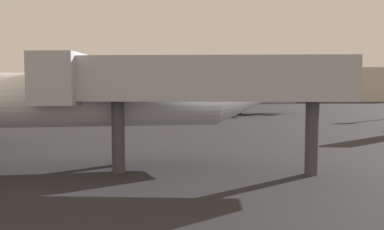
{
  "coord_description": "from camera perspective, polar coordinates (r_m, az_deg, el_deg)",
  "views": [
    {
      "loc": [
        -5.03,
        -6.25,
        4.64
      ],
      "look_at": [
        -5.59,
        31.34,
        2.04
      ],
      "focal_mm": 37.1,
      "sensor_mm": 36.0,
      "label": 1
    }
  ],
  "objects": [
    {
      "name": "airplane_far_left",
      "position": [
        71.26,
        5.91,
        2.57
      ],
      "size": [
        28.77,
        16.99,
        9.02
      ],
      "rotation": [
        0.0,
        0.0,
        3.32
      ],
      "color": "white",
      "rests_on": "ground_plane"
    },
    {
      "name": "jet_bridge",
      "position": [
        21.24,
        -2.18,
        4.82
      ],
      "size": [
        17.1,
        2.87,
        6.51
      ],
      "rotation": [
        0.0,
        0.0,
        3.11
      ],
      "color": "#B2B7BC",
      "rests_on": "ground_plane"
    },
    {
      "name": "airplane_distant",
      "position": [
        79.04,
        -22.31,
        2.55
      ],
      "size": [
        24.37,
        24.38,
        8.42
      ],
      "rotation": [
        0.0,
        0.0,
        -0.28
      ],
      "color": "silver",
      "rests_on": "ground_plane"
    },
    {
      "name": "terminal_building",
      "position": [
        142.5,
        9.94,
        4.31
      ],
      "size": [
        95.28,
        19.83,
        11.33
      ],
      "primitive_type": "cube",
      "color": "beige",
      "rests_on": "ground_plane"
    }
  ]
}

